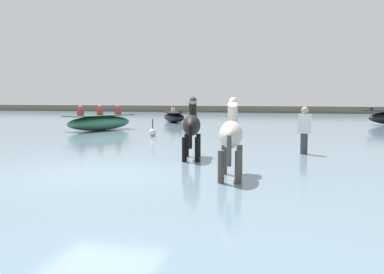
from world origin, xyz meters
name	(u,v)px	position (x,y,z in m)	size (l,w,h in m)	color
ground_plane	(100,183)	(0.00, 0.00, 0.00)	(120.00, 120.00, 0.00)	#84755B
water_surface	(199,135)	(0.00, 10.00, 0.14)	(90.00, 90.00, 0.29)	slate
horse_lead_black	(192,127)	(1.57, 2.19, 1.13)	(0.71, 1.76, 1.91)	black
horse_trailing_pinto	(231,136)	(2.94, -0.10, 1.13)	(0.58, 1.75, 1.90)	beige
boat_near_starboard	(174,117)	(-3.20, 16.92, 0.61)	(2.48, 3.13, 1.11)	black
boat_mid_outer	(100,122)	(-4.91, 9.93, 0.67)	(2.73, 3.74, 1.22)	#337556
person_onlooker_right	(304,134)	(4.46, 3.80, 0.87)	(0.37, 0.31, 1.63)	#383842
channel_buoy	(153,132)	(-1.44, 7.72, 0.45)	(0.31, 0.31, 0.71)	silver
far_shoreline	(251,110)	(0.00, 34.37, 0.48)	(80.00, 2.40, 0.96)	#605B4C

